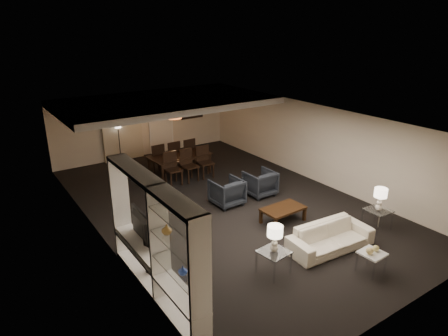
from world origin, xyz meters
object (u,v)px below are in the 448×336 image
at_px(floor_speaker, 149,252).
at_px(chair_nr, 206,162).
at_px(pendant_light, 174,115).
at_px(armchair_right, 260,183).
at_px(dining_table, 181,165).
at_px(chair_fr, 187,152).
at_px(side_table_right, 377,219).
at_px(sofa, 330,237).
at_px(vase_blue, 183,271).
at_px(table_lamp_left, 275,239).
at_px(chair_nl, 173,169).
at_px(armchair_left, 227,192).
at_px(floor_lamp, 119,142).
at_px(side_table_left, 274,262).
at_px(chair_fl, 156,158).
at_px(coffee_table, 283,215).
at_px(vase_amber, 167,229).
at_px(chair_nm, 190,166).
at_px(chair_fm, 172,155).
at_px(television, 139,227).
at_px(table_lamp_right, 380,199).
at_px(marble_table, 371,262).

xyz_separation_m(floor_speaker, chair_nr, (3.88, 4.15, -0.06)).
relative_size(pendant_light, armchair_right, 0.62).
xyz_separation_m(dining_table, chair_fr, (0.60, 0.65, 0.17)).
height_order(pendant_light, chair_nr, pendant_light).
bearing_deg(side_table_right, armchair_right, 108.43).
height_order(sofa, vase_blue, vase_blue).
relative_size(table_lamp_left, chair_nl, 0.55).
height_order(armchair_left, floor_lamp, floor_lamp).
distance_m(side_table_left, dining_table, 6.21).
bearing_deg(chair_fl, floor_speaker, 60.91).
bearing_deg(coffee_table, vase_amber, -160.19).
bearing_deg(table_lamp_left, dining_table, 79.62).
height_order(chair_fr, floor_lamp, floor_lamp).
relative_size(chair_nm, chair_fr, 1.00).
bearing_deg(chair_fm, television, 55.30).
xyz_separation_m(chair_fm, floor_lamp, (-1.21, 1.80, 0.22)).
relative_size(vase_blue, chair_nm, 0.15).
xyz_separation_m(armchair_right, table_lamp_left, (-2.30, -3.30, 0.43)).
bearing_deg(floor_lamp, side_table_left, -89.41).
bearing_deg(chair_fm, side_table_left, 78.77).
distance_m(television, vase_amber, 1.51).
height_order(chair_nl, chair_fr, same).
bearing_deg(chair_nm, sofa, -88.77).
xyz_separation_m(vase_blue, chair_nr, (3.99, 5.81, -0.61)).
relative_size(armchair_right, vase_amber, 4.56).
bearing_deg(chair_fm, dining_table, 88.17).
bearing_deg(armchair_right, chair_nr, -74.70).
bearing_deg(side_table_left, chair_nr, 72.51).
bearing_deg(pendant_light, vase_blue, -116.61).
bearing_deg(vase_blue, table_lamp_left, 8.82).
bearing_deg(chair_fl, chair_nl, 87.13).
relative_size(table_lamp_right, marble_table, 1.24).
relative_size(pendant_light, chair_nm, 0.49).
bearing_deg(chair_fl, armchair_right, 114.39).
relative_size(table_lamp_left, vase_amber, 3.16).
distance_m(pendant_light, television, 6.45).
distance_m(armchair_left, side_table_right, 4.02).
relative_size(vase_amber, chair_fl, 0.17).
bearing_deg(side_table_left, floor_lamp, 90.59).
bearing_deg(coffee_table, table_lamp_left, -136.74).
height_order(armchair_right, chair_fl, chair_fl).
distance_m(dining_table, chair_fr, 0.90).
bearing_deg(pendant_light, television, -124.03).
relative_size(marble_table, chair_fm, 0.44).
height_order(armchair_right, table_lamp_right, table_lamp_right).
xyz_separation_m(side_table_left, floor_speaker, (-2.16, 1.31, 0.33)).
relative_size(side_table_left, chair_fr, 0.53).
xyz_separation_m(vase_amber, dining_table, (3.39, 5.94, -1.30)).
distance_m(coffee_table, chair_nl, 4.05).
bearing_deg(chair_fl, table_lamp_left, 82.73).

